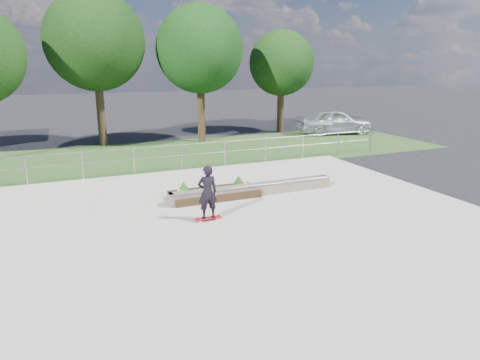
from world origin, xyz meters
The scene contains 11 objects.
ground centered at (0.00, 0.00, 0.00)m, with size 120.00×120.00×0.00m, color black.
grass_verge centered at (0.00, 11.00, 0.01)m, with size 30.00×8.00×0.02m, color #2A4A1D.
concrete_slab centered at (0.00, 0.00, 0.03)m, with size 15.00×15.00×0.06m, color #B0AB9C.
fence centered at (0.00, 7.50, 0.77)m, with size 20.06×0.06×1.20m.
tree_mid_left centered at (-2.50, 15.00, 5.61)m, with size 5.25×5.25×8.25m.
tree_mid_right centered at (3.00, 14.00, 5.23)m, with size 4.90×4.90×7.70m.
tree_far_right centered at (9.00, 15.50, 4.48)m, with size 4.20×4.20×6.60m.
grind_ledge centered at (1.31, 2.95, 0.26)m, with size 6.00×0.44×0.43m.
planter_bed centered at (-0.01, 3.30, 0.24)m, with size 3.00×1.20×0.61m.
skateboarder centered at (-0.93, 1.24, 0.92)m, with size 0.80×0.41×1.65m.
parked_car centered at (11.80, 13.29, 0.83)m, with size 1.97×4.89×1.67m, color #A8ACB1.
Camera 1 is at (-4.61, -9.95, 4.51)m, focal length 32.00 mm.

